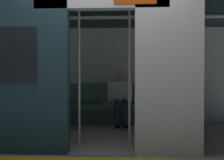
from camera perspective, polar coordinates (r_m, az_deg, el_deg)
name	(u,v)px	position (r m, az deg, el deg)	size (l,w,h in m)	color
ground_plane	(102,154)	(3.75, -2.27, -15.67)	(60.00, 60.00, 0.00)	gray
train_car	(104,51)	(4.81, -1.72, 6.21)	(6.40, 2.75, 2.29)	silver
bench_seat	(110,109)	(5.88, -0.41, -6.20)	(2.77, 0.44, 0.44)	#4C7566
person_seated	(120,94)	(5.78, 1.76, -3.07)	(0.55, 0.70, 1.17)	silver
handbag	(141,100)	(5.93, 6.34, -4.31)	(0.26, 0.15, 0.17)	maroon
book	(106,103)	(5.95, -1.27, -4.98)	(0.15, 0.22, 0.03)	silver
grab_pole_door	(79,75)	(4.14, -7.09, 0.99)	(0.04, 0.04, 2.15)	silver
grab_pole_far	(129,75)	(4.11, 3.79, 1.00)	(0.04, 0.04, 2.15)	silver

